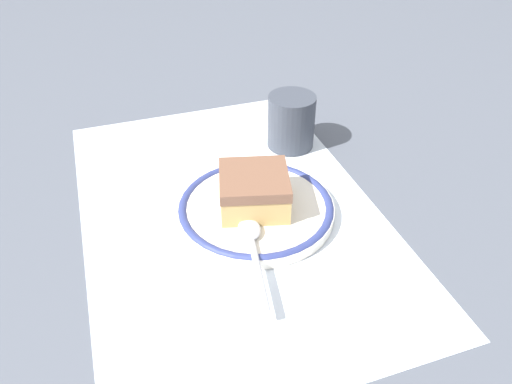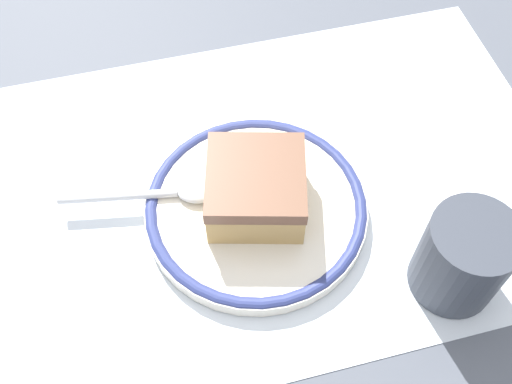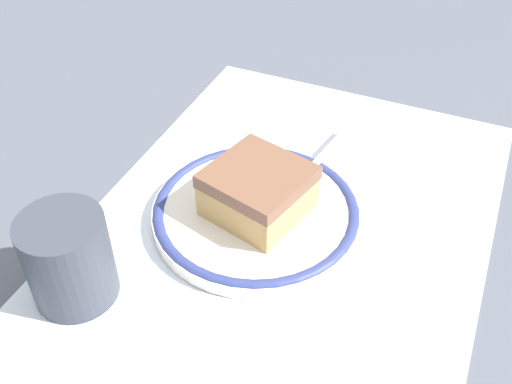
{
  "view_description": "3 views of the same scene",
  "coord_description": "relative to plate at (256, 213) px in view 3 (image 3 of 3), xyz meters",
  "views": [
    {
      "loc": [
        -0.46,
        0.12,
        0.39
      ],
      "look_at": [
        -0.02,
        -0.03,
        0.03
      ],
      "focal_mm": 34.79,
      "sensor_mm": 36.0,
      "label": 1
    },
    {
      "loc": [
        -0.08,
        -0.29,
        0.44
      ],
      "look_at": [
        -0.02,
        -0.03,
        0.03
      ],
      "focal_mm": 42.41,
      "sensor_mm": 36.0,
      "label": 2
    },
    {
      "loc": [
        0.34,
        0.13,
        0.38
      ],
      "look_at": [
        -0.02,
        -0.03,
        0.03
      ],
      "focal_mm": 42.04,
      "sensor_mm": 36.0,
      "label": 3
    }
  ],
  "objects": [
    {
      "name": "ground_plane",
      "position": [
        0.02,
        0.03,
        -0.01
      ],
      "size": [
        2.4,
        2.4,
        0.0
      ],
      "primitive_type": "plane",
      "color": "#4C515B"
    },
    {
      "name": "placemat",
      "position": [
        0.02,
        0.03,
        -0.01
      ],
      "size": [
        0.52,
        0.35,
        0.0
      ],
      "primitive_type": "cube",
      "color": "silver",
      "rests_on": "ground_plane"
    },
    {
      "name": "plate",
      "position": [
        0.0,
        0.0,
        0.0
      ],
      "size": [
        0.19,
        0.19,
        0.02
      ],
      "color": "silver",
      "rests_on": "placemat"
    },
    {
      "name": "cake_slice",
      "position": [
        0.0,
        0.0,
        0.03
      ],
      "size": [
        0.1,
        0.1,
        0.04
      ],
      "color": "tan",
      "rests_on": "plate"
    },
    {
      "name": "spoon",
      "position": [
        -0.07,
        0.03,
        0.01
      ],
      "size": [
        0.14,
        0.04,
        0.01
      ],
      "color": "silver",
      "rests_on": "plate"
    },
    {
      "name": "cup",
      "position": [
        0.13,
        -0.1,
        0.02
      ],
      "size": [
        0.07,
        0.07,
        0.08
      ],
      "color": "#383D47",
      "rests_on": "placemat"
    },
    {
      "name": "napkin",
      "position": [
        0.16,
        0.02,
        -0.01
      ],
      "size": [
        0.14,
        0.13,
        0.0
      ],
      "primitive_type": "cube",
      "rotation": [
        0.0,
        0.0,
        1.92
      ],
      "color": "white",
      "rests_on": "placemat"
    }
  ]
}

